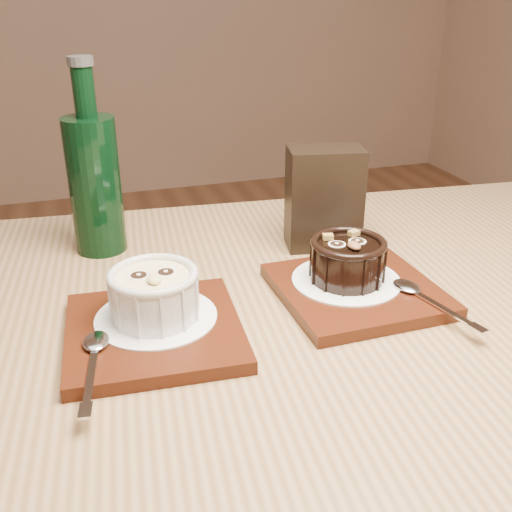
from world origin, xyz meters
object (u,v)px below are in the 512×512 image
Objects in this scene: tray_right at (356,290)px; ramekin_dark at (348,258)px; condiment_stand at (324,198)px; green_bottle at (94,180)px; tray_left at (154,331)px; ramekin_white at (154,292)px; table at (296,392)px.

ramekin_dark is (-0.01, 0.01, 0.04)m from tray_right.
condiment_stand is (0.03, 0.14, 0.03)m from ramekin_dark.
tray_left is at bearing -82.47° from green_bottle.
green_bottle is at bearing 164.61° from condiment_stand.
ramekin_white is 1.05× the size of ramekin_dark.
tray_right is at bearing -98.01° from condiment_stand.
tray_right is 0.04m from ramekin_dark.
tray_right is 0.37m from green_bottle.
ramekin_white is 0.68× the size of condiment_stand.
tray_right is at bearing 24.21° from table.
ramekin_white reaches higher than tray_left.
tray_left is 2.00× the size of ramekin_dark.
tray_right is 0.70× the size of green_bottle.
green_bottle is (-0.03, 0.25, 0.09)m from tray_left.
green_bottle reaches higher than ramekin_dark.
condiment_stand reaches higher than table.
green_bottle is at bearing 124.38° from table.
ramekin_dark is at bearing -39.15° from green_bottle.
tray_left is at bearing -147.63° from condiment_stand.
condiment_stand reaches higher than tray_left.
tray_right is 1.29× the size of condiment_stand.
tray_right is (0.09, 0.04, 0.10)m from table.
condiment_stand is (0.02, 0.15, 0.06)m from tray_right.
tray_left is 0.04m from ramekin_white.
table is at bearing -8.70° from tray_left.
ramekin_white is (0.01, 0.01, 0.04)m from tray_left.
tray_left is 1.00× the size of tray_right.
table is 0.27m from condiment_stand.
green_bottle is (-0.27, 0.22, 0.06)m from ramekin_dark.
tray_right is at bearing 3.92° from tray_left.
condiment_stand is 0.54× the size of green_bottle.
table is 14.14× the size of ramekin_dark.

